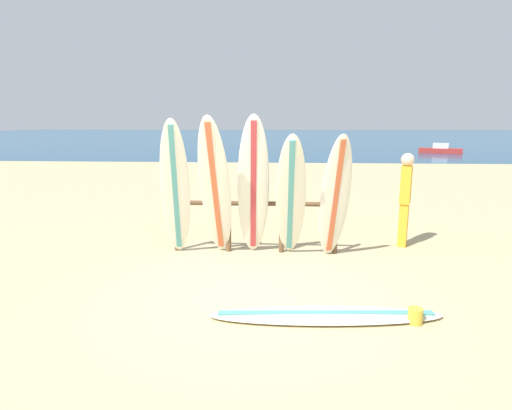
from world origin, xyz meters
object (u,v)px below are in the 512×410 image
(beachgoer_standing, at_px, (405,196))
(surfboard_leaning_far_left, at_px, (175,190))
(surfboard_leaning_center_left, at_px, (253,187))
(small_boat_offshore, at_px, (441,150))
(surfboard_leaning_center_right, at_px, (335,198))
(surfboard_leaning_center, at_px, (291,198))
(sand_bucket, at_px, (415,316))
(surfboard_leaning_left, at_px, (215,189))
(surfboard_lying_on_sand, at_px, (326,315))
(surfboard_rack, at_px, (255,216))

(beachgoer_standing, bearing_deg, surfboard_leaning_far_left, -166.86)
(surfboard_leaning_far_left, bearing_deg, surfboard_leaning_center_left, 6.56)
(small_boat_offshore, bearing_deg, surfboard_leaning_center_right, -113.37)
(surfboard_leaning_center_left, height_order, surfboard_leaning_center_right, surfboard_leaning_center_left)
(surfboard_leaning_center, height_order, small_boat_offshore, surfboard_leaning_center)
(beachgoer_standing, distance_m, sand_bucket, 3.31)
(small_boat_offshore, bearing_deg, surfboard_leaning_center_left, -116.13)
(surfboard_leaning_far_left, relative_size, beachgoer_standing, 1.36)
(surfboard_leaning_far_left, xyz_separation_m, surfboard_leaning_left, (0.67, -0.02, 0.02))
(surfboard_leaning_center_right, distance_m, sand_bucket, 2.55)
(beachgoer_standing, xyz_separation_m, small_boat_offshore, (8.89, 22.90, -0.69))
(surfboard_lying_on_sand, bearing_deg, surfboard_leaning_center_left, 114.25)
(surfboard_rack, height_order, surfboard_leaning_center_left, surfboard_leaning_center_left)
(surfboard_leaning_left, bearing_deg, surfboard_rack, 34.97)
(surfboard_lying_on_sand, distance_m, small_boat_offshore, 28.02)
(surfboard_leaning_center_right, xyz_separation_m, sand_bucket, (0.68, -2.26, -0.96))
(surfboard_leaning_far_left, bearing_deg, small_boat_offshore, 61.57)
(surfboard_rack, distance_m, surfboard_leaning_center_left, 0.62)
(surfboard_leaning_center_right, bearing_deg, sand_bucket, -73.29)
(surfboard_leaning_center_right, distance_m, beachgoer_standing, 1.62)
(surfboard_lying_on_sand, xyz_separation_m, small_boat_offshore, (10.60, 25.94, 0.22))
(surfboard_leaning_center, bearing_deg, beachgoer_standing, 24.76)
(surfboard_leaning_center_right, height_order, sand_bucket, surfboard_leaning_center_right)
(surfboard_leaning_center, distance_m, surfboard_lying_on_sand, 2.34)
(surfboard_leaning_left, relative_size, small_boat_offshore, 0.82)
(surfboard_leaning_left, relative_size, surfboard_leaning_center_right, 1.14)
(surfboard_lying_on_sand, bearing_deg, small_boat_offshore, 67.77)
(small_boat_offshore, bearing_deg, beachgoer_standing, -111.22)
(surfboard_leaning_center_right, xyz_separation_m, small_boat_offshore, (10.27, 23.76, -0.80))
(surfboard_rack, relative_size, surfboard_leaning_center_left, 1.21)
(surfboard_leaning_center_left, distance_m, sand_bucket, 3.28)
(surfboard_rack, distance_m, surfboard_lying_on_sand, 2.78)
(surfboard_rack, relative_size, sand_bucket, 15.75)
(surfboard_leaning_left, bearing_deg, surfboard_leaning_center, -0.62)
(surfboard_leaning_left, bearing_deg, small_boat_offshore, 62.85)
(surfboard_leaning_left, height_order, sand_bucket, surfboard_leaning_left)
(surfboard_leaning_center_right, bearing_deg, surfboard_leaning_far_left, -178.32)
(surfboard_leaning_far_left, height_order, small_boat_offshore, surfboard_leaning_far_left)
(surfboard_leaning_center_right, bearing_deg, surfboard_leaning_left, -177.13)
(surfboard_leaning_far_left, height_order, surfboard_leaning_center_right, surfboard_leaning_far_left)
(small_boat_offshore, distance_m, sand_bucket, 27.73)
(surfboard_leaning_left, distance_m, surfboard_lying_on_sand, 2.89)
(surfboard_rack, bearing_deg, surfboard_leaning_far_left, -162.21)
(surfboard_leaning_center_left, xyz_separation_m, surfboard_leaning_center_right, (1.35, -0.07, -0.15))
(surfboard_leaning_center, bearing_deg, surfboard_leaning_far_left, 178.96)
(surfboard_rack, height_order, surfboard_leaning_center, surfboard_leaning_center)
(surfboard_leaning_center_left, relative_size, surfboard_leaning_center, 1.13)
(surfboard_leaning_far_left, relative_size, sand_bucket, 12.70)
(surfboard_rack, height_order, surfboard_leaning_left, surfboard_leaning_left)
(surfboard_leaning_far_left, xyz_separation_m, surfboard_leaning_center, (1.91, -0.03, -0.11))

